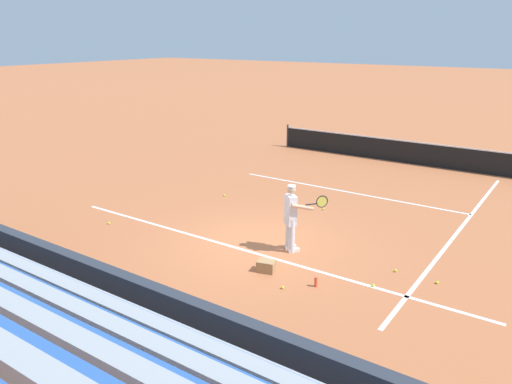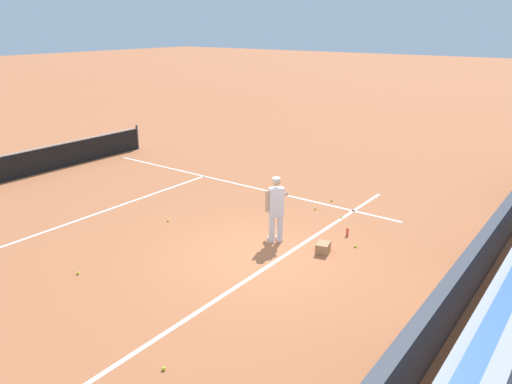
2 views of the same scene
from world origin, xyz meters
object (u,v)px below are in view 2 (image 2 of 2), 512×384
(tennis_player, at_px, (276,209))
(tennis_ball_on_baseline, at_px, (168,221))
(tennis_ball_by_box, at_px, (355,246))
(tennis_ball_stray_back, at_px, (332,200))
(tennis_ball_far_right, at_px, (163,369))
(tennis_ball_toward_net, at_px, (341,217))
(water_bottle, at_px, (347,232))
(tennis_ball_midcourt, at_px, (315,209))
(ball_box_cardboard, at_px, (323,248))
(tennis_net, at_px, (19,165))
(tennis_ball_far_left, at_px, (78,273))

(tennis_player, bearing_deg, tennis_ball_on_baseline, 102.63)
(tennis_ball_by_box, xyz_separation_m, tennis_ball_stray_back, (2.67, 2.11, 0.00))
(tennis_ball_by_box, bearing_deg, tennis_ball_far_right, 175.85)
(tennis_ball_stray_back, xyz_separation_m, tennis_ball_toward_net, (-1.11, -0.91, 0.00))
(water_bottle, bearing_deg, tennis_player, 136.57)
(tennis_ball_toward_net, bearing_deg, tennis_ball_midcourt, 80.73)
(tennis_ball_far_right, bearing_deg, tennis_ball_midcourt, 12.27)
(ball_box_cardboard, distance_m, tennis_net, 11.92)
(tennis_ball_stray_back, height_order, tennis_ball_far_left, same)
(tennis_ball_far_left, bearing_deg, tennis_net, 68.28)
(tennis_player, relative_size, tennis_net, 0.15)
(tennis_ball_far_left, bearing_deg, tennis_ball_by_box, -41.28)
(tennis_ball_far_right, distance_m, tennis_net, 12.70)
(ball_box_cardboard, distance_m, water_bottle, 1.29)
(tennis_net, bearing_deg, tennis_ball_stray_back, -66.45)
(tennis_ball_on_baseline, xyz_separation_m, water_bottle, (2.12, -4.53, 0.08))
(tennis_ball_midcourt, height_order, tennis_ball_toward_net, same)
(ball_box_cardboard, relative_size, tennis_ball_stray_back, 6.06)
(tennis_ball_stray_back, height_order, tennis_net, tennis_net)
(ball_box_cardboard, height_order, tennis_ball_far_right, ball_box_cardboard)
(tennis_ball_far_left, height_order, water_bottle, water_bottle)
(water_bottle, bearing_deg, ball_box_cardboard, 179.49)
(tennis_ball_on_baseline, bearing_deg, ball_box_cardboard, -79.53)
(tennis_ball_on_baseline, xyz_separation_m, tennis_net, (-0.22, 7.35, 0.46))
(tennis_ball_on_baseline, height_order, water_bottle, water_bottle)
(tennis_player, distance_m, tennis_ball_midcourt, 2.75)
(tennis_ball_stray_back, height_order, tennis_ball_on_baseline, same)
(tennis_player, bearing_deg, water_bottle, -43.43)
(tennis_ball_by_box, height_order, tennis_ball_on_baseline, same)
(ball_box_cardboard, distance_m, tennis_ball_stray_back, 3.78)
(tennis_ball_by_box, relative_size, tennis_ball_on_baseline, 1.00)
(tennis_player, relative_size, tennis_ball_by_box, 25.98)
(tennis_ball_far_left, bearing_deg, tennis_ball_stray_back, -16.52)
(tennis_ball_midcourt, distance_m, tennis_ball_far_left, 7.07)
(tennis_ball_toward_net, distance_m, tennis_net, 11.69)
(tennis_ball_toward_net, xyz_separation_m, tennis_net, (-3.37, 11.18, 0.46))
(tennis_ball_far_right, bearing_deg, tennis_ball_by_box, -4.15)
(tennis_ball_far_right, bearing_deg, tennis_ball_far_left, 73.83)
(ball_box_cardboard, bearing_deg, tennis_ball_far_left, 137.58)
(tennis_ball_stray_back, height_order, water_bottle, water_bottle)
(tennis_ball_midcourt, relative_size, tennis_net, 0.01)
(tennis_ball_toward_net, bearing_deg, ball_box_cardboard, -163.51)
(tennis_ball_far_right, distance_m, water_bottle, 6.67)
(tennis_ball_on_baseline, relative_size, water_bottle, 0.30)
(tennis_ball_stray_back, relative_size, tennis_net, 0.01)
(ball_box_cardboard, relative_size, water_bottle, 1.82)
(tennis_ball_toward_net, relative_size, tennis_ball_on_baseline, 1.00)
(tennis_ball_stray_back, xyz_separation_m, tennis_net, (-4.47, 10.27, 0.46))
(tennis_ball_by_box, bearing_deg, tennis_net, 98.28)
(tennis_ball_far_left, bearing_deg, ball_box_cardboard, -42.42)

